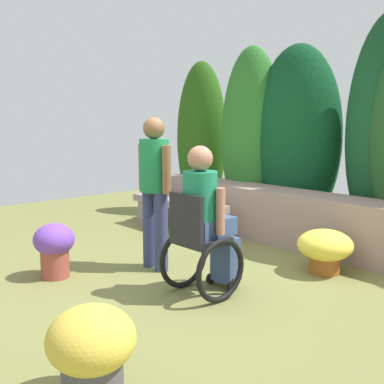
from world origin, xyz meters
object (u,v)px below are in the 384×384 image
stone_bench (178,210)px  person_in_wheelchair (205,226)px  flower_pot_purple_near (325,248)px  flower_pot_red_accent (54,246)px  flower_pot_terracotta_by_wall (92,349)px  person_standing_companion (155,183)px

stone_bench → person_in_wheelchair: size_ratio=1.24×
flower_pot_purple_near → person_in_wheelchair: bearing=-106.9°
flower_pot_red_accent → flower_pot_purple_near: bearing=51.2°
flower_pot_terracotta_by_wall → flower_pot_red_accent: (-2.07, 0.76, 0.01)m
flower_pot_terracotta_by_wall → flower_pot_red_accent: flower_pot_terracotta_by_wall is taller
stone_bench → flower_pot_terracotta_by_wall: bearing=-40.6°
stone_bench → flower_pot_terracotta_by_wall: size_ratio=3.00×
stone_bench → person_standing_companion: person_standing_companion is taller
stone_bench → person_in_wheelchair: (1.97, -1.34, 0.32)m
stone_bench → person_in_wheelchair: 2.40m
stone_bench → flower_pot_red_accent: bearing=-66.6°
flower_pot_purple_near → person_standing_companion: bearing=-136.2°
person_in_wheelchair → flower_pot_terracotta_by_wall: (0.77, -1.57, -0.31)m
person_standing_companion → flower_pot_terracotta_by_wall: person_standing_companion is taller
flower_pot_red_accent → person_standing_companion: bearing=64.0°
person_in_wheelchair → flower_pot_red_accent: size_ratio=2.45×
person_in_wheelchair → flower_pot_red_accent: 1.56m
person_in_wheelchair → flower_pot_purple_near: (0.40, 1.30, -0.36)m
person_standing_companion → flower_pot_terracotta_by_wall: size_ratio=2.86×
flower_pot_purple_near → flower_pot_red_accent: (-1.70, -2.11, 0.06)m
flower_pot_red_accent → stone_bench: bearing=107.3°
person_in_wheelchair → person_standing_companion: (-0.86, 0.10, 0.28)m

